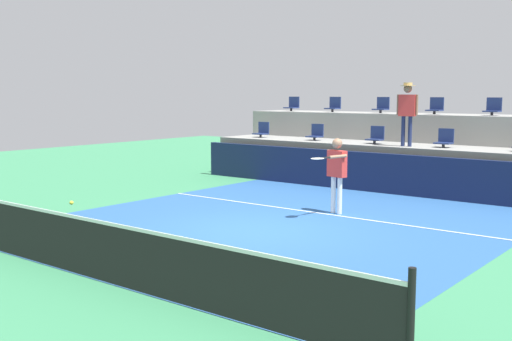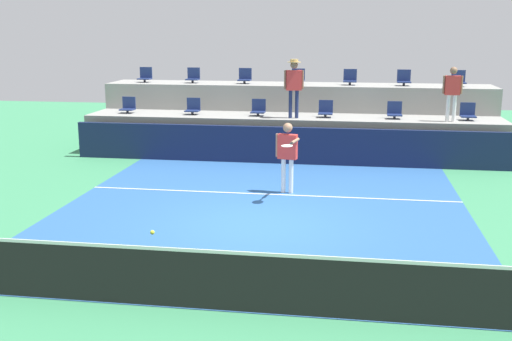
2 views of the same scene
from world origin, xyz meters
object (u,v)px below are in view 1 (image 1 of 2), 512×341
Objects in this scene: stadium_chair_upper_mid_left at (382,106)px; stadium_chair_upper_left at (334,106)px; stadium_chair_upper_mid_right at (493,108)px; tennis_player at (336,168)px; stadium_chair_lower_left at (316,133)px; tennis_ball at (72,203)px; stadium_chair_lower_mid_left at (376,136)px; stadium_chair_upper_far_left at (293,105)px; stadium_chair_lower_mid_right at (445,140)px; stadium_chair_upper_center at (436,107)px; stadium_chair_lower_far_left at (262,131)px; spectator_with_hat at (407,107)px.

stadium_chair_upper_left is at bearing 180.00° from stadium_chair_upper_mid_left.
tennis_player is at bearing -102.35° from stadium_chair_upper_mid_right.
stadium_chair_lower_left is 1.00× the size of stadium_chair_upper_mid_left.
stadium_chair_lower_mid_left is at bearing 90.14° from tennis_ball.
stadium_chair_upper_far_left is at bearing 180.00° from stadium_chair_upper_left.
stadium_chair_upper_mid_right is at bearing 0.00° from stadium_chair_upper_left.
stadium_chair_upper_left and stadium_chair_upper_mid_left have the same top height.
stadium_chair_lower_left is 1.00× the size of stadium_chair_upper_left.
stadium_chair_lower_mid_right is 1.00× the size of stadium_chair_upper_center.
stadium_chair_upper_mid_left is 12.62m from tennis_ball.
tennis_ball is (4.32, -10.72, -0.51)m from stadium_chair_lower_far_left.
stadium_chair_lower_mid_left is 3.25m from stadium_chair_upper_left.
stadium_chair_lower_far_left is 1.00× the size of stadium_chair_upper_far_left.
stadium_chair_upper_mid_right is at bearing 32.52° from stadium_chair_lower_mid_left.
stadium_chair_lower_left and stadium_chair_lower_mid_right have the same top height.
stadium_chair_lower_mid_left is at bearing 106.98° from tennis_player.
stadium_chair_lower_mid_right is at bearing 0.00° from stadium_chair_lower_mid_left.
tennis_ball is (2.15, -10.72, -0.51)m from stadium_chair_lower_left.
stadium_chair_upper_mid_left is (1.38, 1.80, 0.85)m from stadium_chair_lower_left.
stadium_chair_upper_left is at bearing 180.00° from stadium_chair_upper_mid_right.
stadium_chair_upper_far_left is at bearing 109.04° from tennis_ball.
stadium_chair_upper_far_left is at bearing 180.00° from stadium_chair_upper_center.
stadium_chair_upper_mid_right is (7.12, 1.80, 0.85)m from stadium_chair_lower_far_left.
tennis_player is (-1.41, -6.43, -1.25)m from stadium_chair_upper_mid_right.
stadium_chair_lower_left is 1.00× the size of stadium_chair_lower_mid_right.
stadium_chair_upper_far_left is at bearing 157.26° from stadium_chair_lower_mid_left.
stadium_chair_upper_far_left reaches higher than stadium_chair_lower_mid_left.
stadium_chair_lower_far_left is at bearing -90.10° from stadium_chair_upper_far_left.
stadium_chair_upper_mid_right reaches higher than stadium_chair_lower_mid_left.
stadium_chair_upper_center is 12.64m from tennis_ball.
stadium_chair_upper_mid_right is 7.65× the size of tennis_ball.
stadium_chair_upper_mid_left is 0.29× the size of spectator_with_hat.
stadium_chair_lower_far_left is 7.65× the size of tennis_ball.
stadium_chair_lower_left is 2.04m from stadium_chair_upper_left.
stadium_chair_upper_center is 1.74m from stadium_chair_upper_mid_right.
stadium_chair_lower_mid_right is 0.29× the size of spectator_with_hat.
stadium_chair_upper_left is 3.65m from stadium_chair_upper_center.
stadium_chair_upper_mid_right is 0.30× the size of tennis_player.
spectator_with_hat is (-0.26, 4.25, 1.29)m from tennis_player.
stadium_chair_lower_left is 5.84m from tennis_player.
stadium_chair_lower_left is 5.33m from stadium_chair_upper_mid_right.
stadium_chair_lower_mid_right is at bearing -32.20° from stadium_chair_upper_mid_left.
stadium_chair_upper_center is at bearing 0.00° from stadium_chair_upper_far_left.
stadium_chair_upper_far_left is 13.32m from tennis_ball.
stadium_chair_upper_center is at bearing 0.00° from stadium_chair_upper_left.
spectator_with_hat is at bearing -21.85° from stadium_chair_upper_far_left.
stadium_chair_lower_mid_left is at bearing -35.05° from stadium_chair_upper_left.
stadium_chair_upper_center reaches higher than stadium_chair_lower_mid_left.
stadium_chair_lower_far_left is at bearing -161.51° from stadium_chair_upper_center.
stadium_chair_upper_center is (1.08, 1.80, 0.85)m from stadium_chair_lower_mid_left.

